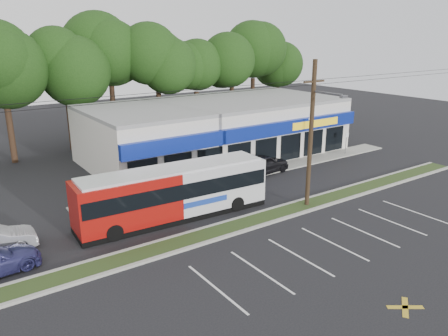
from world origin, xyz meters
name	(u,v)px	position (x,y,z in m)	size (l,w,h in m)	color
ground	(284,221)	(0.00, 0.00, 0.00)	(120.00, 120.00, 0.00)	black
grass_strip	(274,215)	(0.00, 1.00, 0.06)	(40.00, 1.60, 0.12)	#2B3A18
curb_south	(283,219)	(0.00, 0.15, 0.07)	(40.00, 0.25, 0.14)	#9E9E93
curb_north	(266,210)	(0.00, 1.85, 0.07)	(40.00, 0.25, 0.14)	#9E9E93
sidewalk	(257,172)	(5.00, 9.00, 0.05)	(32.00, 2.20, 0.10)	#9E9E93
strip_mall	(217,128)	(5.50, 15.91, 2.65)	(25.00, 12.55, 5.30)	#BAB6AC
utility_pole	(310,131)	(2.83, 0.93, 5.41)	(50.00, 2.77, 10.00)	black
lamp_post	(309,134)	(11.00, 8.80, 2.67)	(0.30, 0.30, 4.25)	black
sign_post	(346,139)	(16.00, 8.57, 1.56)	(0.45, 0.10, 2.23)	#59595E
tree_line	(155,63)	(4.00, 26.00, 8.42)	(46.76, 6.76, 11.83)	black
metrobus	(174,191)	(-5.53, 4.50, 1.82)	(12.86, 3.33, 3.42)	#970F0B
car_dark	(263,164)	(5.24, 8.50, 0.85)	(2.02, 5.01, 1.71)	black
pedestrian_a	(247,171)	(3.13, 7.99, 0.76)	(0.56, 0.36, 1.52)	beige
pedestrian_b	(244,175)	(2.00, 6.94, 0.84)	(0.81, 0.63, 1.67)	beige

